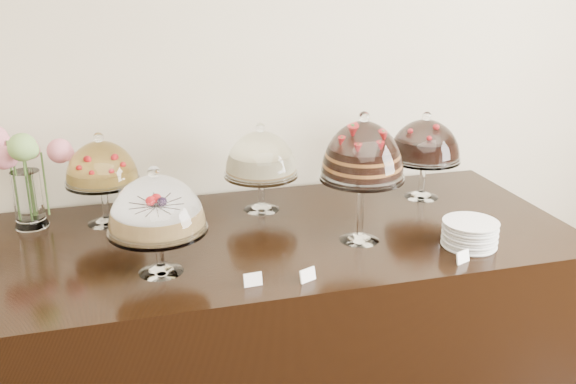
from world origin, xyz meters
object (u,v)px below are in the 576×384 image
object	(u,v)px
flower_vase	(23,166)
display_counter	(285,333)
cake_stand_sugar_sponge	(157,209)
cake_stand_choco_layer	(363,155)
cake_stand_fruit_tart	(101,167)
cake_stand_cheesecake	(261,158)
plate_stack	(470,234)
cake_stand_dark_choco	(425,144)

from	to	relation	value
flower_vase	display_counter	bearing A→B (deg)	-18.83
display_counter	cake_stand_sugar_sponge	size ratio (longest dim) A/B	5.93
cake_stand_choco_layer	cake_stand_fruit_tart	xyz separation A→B (m)	(-0.90, 0.42, -0.09)
cake_stand_sugar_sponge	cake_stand_cheesecake	xyz separation A→B (m)	(0.46, 0.47, -0.00)
display_counter	cake_stand_fruit_tart	size ratio (longest dim) A/B	5.96
cake_stand_sugar_sponge	flower_vase	size ratio (longest dim) A/B	0.93
cake_stand_cheesecake	cake_stand_fruit_tart	xyz separation A→B (m)	(-0.63, 0.02, 0.01)
flower_vase	plate_stack	world-z (taller)	flower_vase
cake_stand_dark_choco	plate_stack	distance (m)	0.56
cake_stand_sugar_sponge	cake_stand_choco_layer	xyz separation A→B (m)	(0.73, 0.07, 0.10)
cake_stand_choco_layer	cake_stand_cheesecake	distance (m)	0.50
cake_stand_sugar_sponge	cake_stand_fruit_tart	distance (m)	0.52
cake_stand_dark_choco	cake_stand_cheesecake	bearing A→B (deg)	176.70
display_counter	plate_stack	size ratio (longest dim) A/B	11.28
plate_stack	cake_stand_choco_layer	bearing A→B (deg)	156.57
cake_stand_dark_choco	plate_stack	xyz separation A→B (m)	(-0.07, -0.52, -0.19)
cake_stand_sugar_sponge	cake_stand_choco_layer	bearing A→B (deg)	5.11
cake_stand_sugar_sponge	cake_stand_choco_layer	distance (m)	0.74
cake_stand_fruit_tart	flower_vase	bearing A→B (deg)	170.87
cake_stand_cheesecake	flower_vase	size ratio (longest dim) A/B	0.93
cake_stand_choco_layer	cake_stand_fruit_tart	distance (m)	1.00
display_counter	cake_stand_choco_layer	size ratio (longest dim) A/B	4.52
cake_stand_choco_layer	cake_stand_cheesecake	xyz separation A→B (m)	(-0.28, 0.40, -0.10)
display_counter	cake_stand_sugar_sponge	world-z (taller)	cake_stand_sugar_sponge
cake_stand_sugar_sponge	display_counter	bearing A→B (deg)	23.53
plate_stack	cake_stand_dark_choco	bearing A→B (deg)	82.39
cake_stand_dark_choco	cake_stand_fruit_tart	bearing A→B (deg)	177.46
cake_stand_dark_choco	cake_stand_choco_layer	bearing A→B (deg)	-140.21
cake_stand_sugar_sponge	cake_stand_cheesecake	distance (m)	0.65
cake_stand_fruit_tart	plate_stack	world-z (taller)	cake_stand_fruit_tart
cake_stand_cheesecake	plate_stack	bearing A→B (deg)	-41.09
display_counter	cake_stand_sugar_sponge	distance (m)	0.86
cake_stand_sugar_sponge	cake_stand_cheesecake	world-z (taller)	same
cake_stand_cheesecake	flower_vase	xyz separation A→B (m)	(-0.91, 0.06, 0.02)
cake_stand_dark_choco	plate_stack	world-z (taller)	cake_stand_dark_choco
cake_stand_cheesecake	cake_stand_dark_choco	bearing A→B (deg)	-3.30
cake_stand_fruit_tart	plate_stack	size ratio (longest dim) A/B	1.89
cake_stand_choco_layer	flower_vase	distance (m)	1.28
cake_stand_sugar_sponge	cake_stand_choco_layer	size ratio (longest dim) A/B	0.76
cake_stand_fruit_tart	plate_stack	distance (m)	1.41
cake_stand_choco_layer	cake_stand_cheesecake	world-z (taller)	cake_stand_choco_layer
display_counter	cake_stand_fruit_tart	world-z (taller)	cake_stand_fruit_tart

